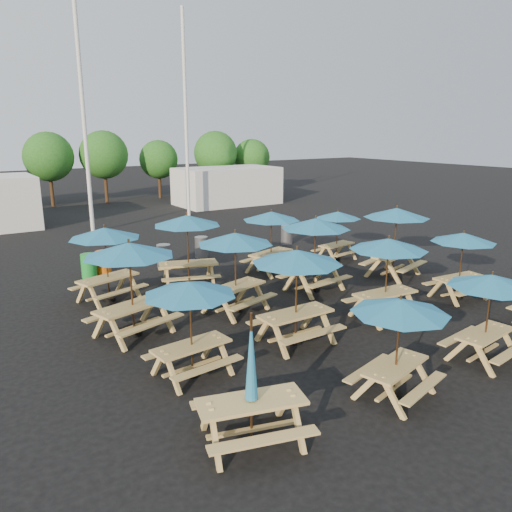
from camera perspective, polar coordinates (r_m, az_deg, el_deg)
ground at (r=15.86m, az=2.98°, el=-4.98°), size 120.00×120.00×0.00m
picnic_unit_0 at (r=8.67m, az=-0.53°, el=-15.11°), size 2.20×2.03×2.35m
picnic_unit_1 at (r=10.57m, az=-7.57°, el=-4.27°), size 2.18×2.18×2.17m
picnic_unit_2 at (r=12.90m, az=-14.28°, el=0.16°), size 2.86×2.86×2.51m
picnic_unit_3 at (r=15.82m, az=-16.89°, el=2.09°), size 2.70×2.70×2.37m
picnic_unit_4 at (r=10.06m, az=16.12°, el=-6.15°), size 2.32×2.32×2.09m
picnic_unit_5 at (r=12.10m, az=4.69°, el=-0.67°), size 2.24×2.24×2.44m
picnic_unit_6 at (r=14.24m, az=-2.40°, el=1.51°), size 2.71×2.71×2.40m
picnic_unit_7 at (r=16.81m, az=-7.89°, el=3.61°), size 2.87×2.87×2.48m
picnic_unit_8 at (r=12.37m, az=25.30°, el=-3.09°), size 2.15×2.15×2.10m
picnic_unit_9 at (r=14.18m, az=14.89°, el=0.80°), size 2.27×2.27×2.35m
picnic_unit_10 at (r=16.27m, az=6.82°, el=3.24°), size 2.52×2.52×2.46m
picnic_unit_11 at (r=18.38m, az=1.77°, el=4.21°), size 2.64×2.64×2.32m
picnic_unit_13 at (r=16.71m, az=22.59°, el=1.57°), size 2.12×2.12×2.15m
picnic_unit_14 at (r=18.52m, az=15.76°, el=4.35°), size 2.86×2.86×2.54m
picnic_unit_15 at (r=20.44m, az=9.32°, el=4.34°), size 2.12×2.12×2.04m
waste_bin_0 at (r=19.02m, az=-18.57°, el=-1.06°), size 0.54×0.54×0.87m
waste_bin_1 at (r=19.33m, az=-17.05°, el=-0.71°), size 0.54×0.54×0.87m
waste_bin_2 at (r=19.81m, az=-10.50°, el=0.05°), size 0.54×0.54×0.87m
waste_bin_3 at (r=21.03m, az=-6.26°, el=1.03°), size 0.54×0.54×0.87m
waste_bin_4 at (r=23.38m, az=3.53°, el=2.44°), size 0.54×0.54×0.87m
mast_0 at (r=26.96m, az=-19.13°, el=15.17°), size 0.20×0.20×12.00m
mast_1 at (r=31.09m, az=-8.04°, el=15.57°), size 0.20×0.20×12.00m
event_tent_1 at (r=36.05m, az=-3.32°, el=8.00°), size 7.00×4.00×2.60m
tree_3 at (r=37.50m, az=-22.64°, el=10.42°), size 3.36×3.36×5.09m
tree_4 at (r=37.92m, az=-17.01°, el=11.00°), size 3.41×3.41×5.17m
tree_5 at (r=39.77m, az=-11.07°, el=10.77°), size 2.94×2.94×4.45m
tree_6 at (r=39.87m, az=-4.66°, el=11.65°), size 3.38×3.38×5.13m
tree_7 at (r=41.65m, az=-0.49°, el=11.20°), size 2.95×2.95×4.48m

